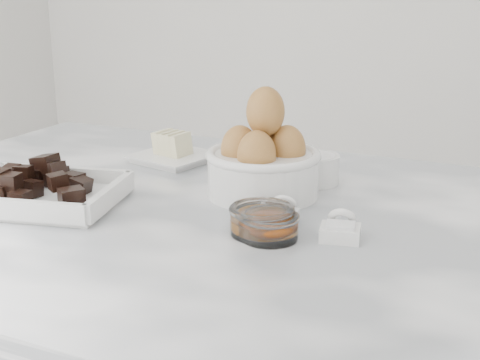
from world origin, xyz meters
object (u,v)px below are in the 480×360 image
object	(u,v)px
salt_spoon	(341,229)
sugar_ramekin	(315,168)
butter_plate	(173,151)
honey_bowl	(262,220)
chocolate_dish	(40,188)
vanilla_spoon	(281,213)
zest_bowl	(270,225)
egg_bowl	(263,161)

from	to	relation	value
salt_spoon	sugar_ramekin	bearing A→B (deg)	116.88
butter_plate	honey_bowl	size ratio (longest dim) A/B	1.76
salt_spoon	chocolate_dish	bearing A→B (deg)	-172.62
butter_plate	salt_spoon	xyz separation A→B (m)	(0.39, -0.23, -0.01)
vanilla_spoon	salt_spoon	size ratio (longest dim) A/B	0.89
honey_bowl	zest_bowl	size ratio (longest dim) A/B	1.12
honey_bowl	chocolate_dish	bearing A→B (deg)	-175.19
sugar_ramekin	honey_bowl	bearing A→B (deg)	-87.44
butter_plate	honey_bowl	world-z (taller)	butter_plate
honey_bowl	salt_spoon	size ratio (longest dim) A/B	1.26
butter_plate	vanilla_spoon	distance (m)	0.36
zest_bowl	butter_plate	bearing A→B (deg)	138.07
butter_plate	sugar_ramekin	xyz separation A→B (m)	(0.28, -0.02, 0.01)
egg_bowl	zest_bowl	distance (m)	0.18
sugar_ramekin	zest_bowl	size ratio (longest dim) A/B	1.02
egg_bowl	zest_bowl	bearing A→B (deg)	-64.08
butter_plate	vanilla_spoon	size ratio (longest dim) A/B	2.49
butter_plate	salt_spoon	bearing A→B (deg)	-31.06
chocolate_dish	egg_bowl	distance (m)	0.34
chocolate_dish	vanilla_spoon	xyz separation A→B (m)	(0.35, 0.08, -0.01)
sugar_ramekin	honey_bowl	distance (m)	0.24
zest_bowl	salt_spoon	bearing A→B (deg)	26.52
egg_bowl	salt_spoon	xyz separation A→B (m)	(0.16, -0.12, -0.04)
sugar_ramekin	egg_bowl	distance (m)	0.11
butter_plate	zest_bowl	distance (m)	0.41
chocolate_dish	honey_bowl	world-z (taller)	chocolate_dish
chocolate_dish	butter_plate	world-z (taller)	chocolate_dish
sugar_ramekin	butter_plate	bearing A→B (deg)	176.42
chocolate_dish	egg_bowl	bearing A→B (deg)	32.26
honey_bowl	zest_bowl	world-z (taller)	honey_bowl
vanilla_spoon	chocolate_dish	bearing A→B (deg)	-166.56
butter_plate	sugar_ramekin	bearing A→B (deg)	-3.58
honey_bowl	salt_spoon	distance (m)	0.10
sugar_ramekin	vanilla_spoon	bearing A→B (deg)	-85.00
zest_bowl	vanilla_spoon	distance (m)	0.07
butter_plate	chocolate_dish	bearing A→B (deg)	-100.96
butter_plate	zest_bowl	bearing A→B (deg)	-41.93
egg_bowl	salt_spoon	world-z (taller)	egg_bowl
honey_bowl	vanilla_spoon	xyz separation A→B (m)	(0.01, 0.05, -0.01)
butter_plate	vanilla_spoon	xyz separation A→B (m)	(0.29, -0.21, -0.01)
sugar_ramekin	zest_bowl	xyz separation A→B (m)	(0.03, -0.26, -0.01)
egg_bowl	zest_bowl	xyz separation A→B (m)	(0.08, -0.16, -0.04)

